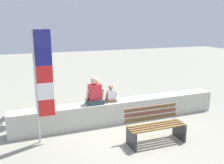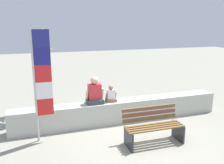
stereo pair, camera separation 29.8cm
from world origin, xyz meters
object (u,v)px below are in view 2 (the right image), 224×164
person_adult (95,93)px  kite_yellow (42,34)px  person_child (111,95)px  flag_banner (40,79)px  park_bench (153,127)px

person_adult → kite_yellow: size_ratio=0.94×
kite_yellow → person_child: bearing=-49.8°
flag_banner → person_adult: bearing=20.6°
flag_banner → kite_yellow: bearing=84.9°
kite_yellow → flag_banner: bearing=-95.1°
person_adult → park_bench: bearing=-54.6°
person_child → flag_banner: 2.21m
park_bench → kite_yellow: bearing=123.0°
person_child → flag_banner: flag_banner is taller
person_adult → flag_banner: (-1.49, -0.56, 0.65)m
park_bench → flag_banner: 3.03m
kite_yellow → park_bench: bearing=-57.0°
person_adult → person_child: person_adult is taller
park_bench → flag_banner: (-2.59, 0.99, 1.22)m
park_bench → person_adult: 1.98m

